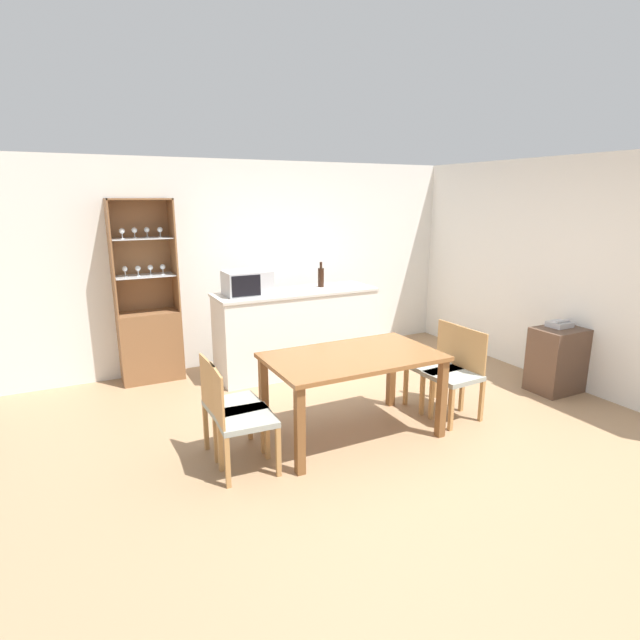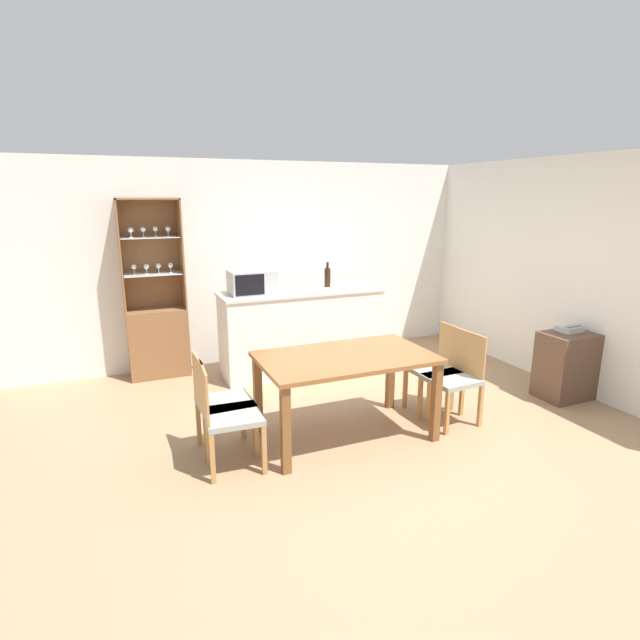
% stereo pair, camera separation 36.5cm
% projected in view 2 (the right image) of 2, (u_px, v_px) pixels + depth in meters
% --- Properties ---
extents(ground_plane, '(18.00, 18.00, 0.00)m').
position_uv_depth(ground_plane, '(377.00, 435.00, 4.55)').
color(ground_plane, '#A37F5B').
extents(wall_back, '(6.80, 0.06, 2.55)m').
position_uv_depth(wall_back, '(283.00, 261.00, 6.59)').
color(wall_back, white).
rests_on(wall_back, ground_plane).
extents(wall_right, '(0.06, 4.60, 2.55)m').
position_uv_depth(wall_right, '(573.00, 275.00, 5.48)').
color(wall_right, white).
rests_on(wall_right, ground_plane).
extents(kitchen_counter, '(1.98, 0.62, 1.01)m').
position_uv_depth(kitchen_counter, '(302.00, 331.00, 6.12)').
color(kitchen_counter, white).
rests_on(kitchen_counter, ground_plane).
extents(display_cabinet, '(0.69, 0.38, 2.09)m').
position_uv_depth(display_cabinet, '(157.00, 327.00, 5.95)').
color(display_cabinet, brown).
rests_on(display_cabinet, ground_plane).
extents(dining_table, '(1.51, 0.90, 0.76)m').
position_uv_depth(dining_table, '(346.00, 366.00, 4.38)').
color(dining_table, brown).
rests_on(dining_table, ground_plane).
extents(dining_chair_side_left_far, '(0.45, 0.45, 0.87)m').
position_uv_depth(dining_chair_side_left_far, '(220.00, 403.00, 4.14)').
color(dining_chair_side_left_far, '#999E93').
rests_on(dining_chair_side_left_far, ground_plane).
extents(dining_chair_side_right_far, '(0.45, 0.45, 0.87)m').
position_uv_depth(dining_chair_side_right_far, '(438.00, 368.00, 4.96)').
color(dining_chair_side_right_far, '#999E93').
rests_on(dining_chair_side_right_far, ground_plane).
extents(dining_chair_side_left_near, '(0.46, 0.46, 0.87)m').
position_uv_depth(dining_chair_side_left_near, '(227.00, 415.00, 3.91)').
color(dining_chair_side_left_near, '#999E93').
rests_on(dining_chair_side_left_near, ground_plane).
extents(dining_chair_side_right_near, '(0.46, 0.46, 0.87)m').
position_uv_depth(dining_chair_side_right_near, '(455.00, 377.00, 4.72)').
color(dining_chair_side_right_near, '#999E93').
rests_on(dining_chair_side_right_near, ground_plane).
extents(microwave, '(0.52, 0.38, 0.27)m').
position_uv_depth(microwave, '(252.00, 282.00, 5.77)').
color(microwave, '#B7BABF').
rests_on(microwave, kitchen_counter).
extents(wine_bottle, '(0.08, 0.08, 0.31)m').
position_uv_depth(wine_bottle, '(327.00, 277.00, 6.21)').
color(wine_bottle, black).
rests_on(wine_bottle, kitchen_counter).
extents(side_cabinet, '(0.54, 0.41, 0.72)m').
position_uv_depth(side_cabinet, '(566.00, 366.00, 5.32)').
color(side_cabinet, brown).
rests_on(side_cabinet, ground_plane).
extents(telephone, '(0.23, 0.20, 0.09)m').
position_uv_depth(telephone, '(569.00, 329.00, 5.29)').
color(telephone, '#B7B7BC').
rests_on(telephone, side_cabinet).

